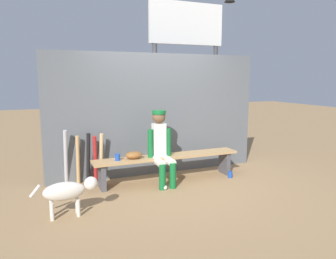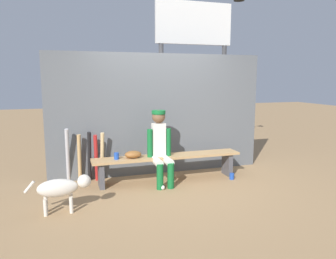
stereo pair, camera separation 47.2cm
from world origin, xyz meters
name	(u,v)px [view 2 (the right image)]	position (x,y,z in m)	size (l,w,h in m)	color
ground_plane	(168,181)	(0.00, 0.00, 0.00)	(30.00, 30.00, 0.00)	#9E7A51
chainlink_fence	(160,115)	(0.00, 0.50, 1.10)	(4.00, 0.03, 2.21)	#595E63
dugout_bench	(168,161)	(0.00, 0.00, 0.36)	(2.58, 0.36, 0.45)	tan
player_seated	(160,145)	(-0.16, -0.11, 0.67)	(0.41, 0.55, 1.24)	silver
baseball_glove	(133,154)	(-0.61, 0.00, 0.51)	(0.28, 0.20, 0.12)	brown
bat_wood_natural	(102,157)	(-1.08, 0.37, 0.43)	(0.06, 0.06, 0.85)	tan
bat_aluminum_red	(96,158)	(-1.18, 0.35, 0.41)	(0.06, 0.06, 0.82)	#B22323
bat_aluminum_black	(89,157)	(-1.29, 0.35, 0.44)	(0.06, 0.06, 0.89)	black
bat_wood_tan	(80,158)	(-1.45, 0.41, 0.42)	(0.06, 0.06, 0.83)	tan
bat_aluminum_silver	(68,156)	(-1.65, 0.42, 0.47)	(0.06, 0.06, 0.95)	#B7B7BC
baseball	(163,187)	(-0.22, -0.41, 0.04)	(0.07, 0.07, 0.07)	white
cup_on_ground	(232,176)	(1.10, -0.27, 0.06)	(0.08, 0.08, 0.11)	#1E47AD
cup_on_bench	(117,156)	(-0.89, -0.01, 0.51)	(0.08, 0.08, 0.11)	#1E47AD
scoreboard	(196,44)	(1.13, 1.51, 2.50)	(1.99, 0.27, 3.61)	#3F3F42
dog	(62,188)	(-1.73, -0.85, 0.34)	(0.84, 0.20, 0.49)	beige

